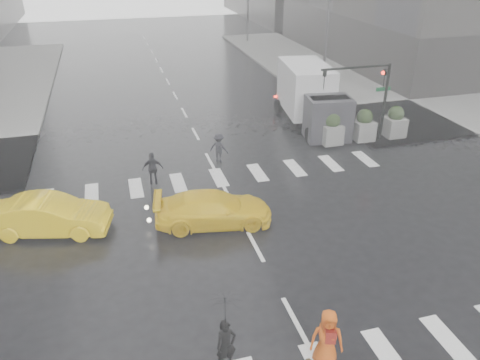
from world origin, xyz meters
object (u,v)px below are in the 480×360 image
object	(u,v)px
traffic_signal_pole	(371,88)
pedestrian_orange	(327,338)
taxi_mid	(50,216)
box_truck	(311,96)

from	to	relation	value
traffic_signal_pole	pedestrian_orange	bearing A→B (deg)	-122.68
traffic_signal_pole	taxi_mid	distance (m)	17.36
pedestrian_orange	taxi_mid	distance (m)	11.74
pedestrian_orange	taxi_mid	bearing A→B (deg)	150.30
box_truck	taxi_mid	bearing A→B (deg)	-142.53
taxi_mid	box_truck	bearing A→B (deg)	-46.53
pedestrian_orange	traffic_signal_pole	bearing A→B (deg)	76.92
pedestrian_orange	box_truck	distance (m)	18.58
pedestrian_orange	taxi_mid	world-z (taller)	pedestrian_orange
traffic_signal_pole	box_truck	bearing A→B (deg)	118.67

